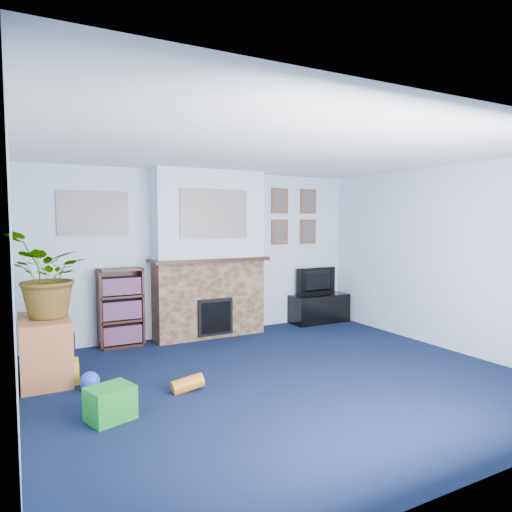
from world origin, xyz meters
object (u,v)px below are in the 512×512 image
television (319,281)px  sideboard (45,348)px  bookshelf (121,309)px  tv_stand (319,309)px

television → sideboard: 4.30m
television → bookshelf: bearing=-0.6°
television → sideboard: (-4.19, -0.92, -0.33)m
television → bookshelf: size_ratio=0.72×
television → bookshelf: bookshelf is taller
tv_stand → bookshelf: (-3.20, 0.08, 0.28)m
tv_stand → television: 0.46m
bookshelf → sideboard: 1.39m
bookshelf → sideboard: (-0.99, -0.97, -0.15)m
bookshelf → sideboard: bookshelf is taller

